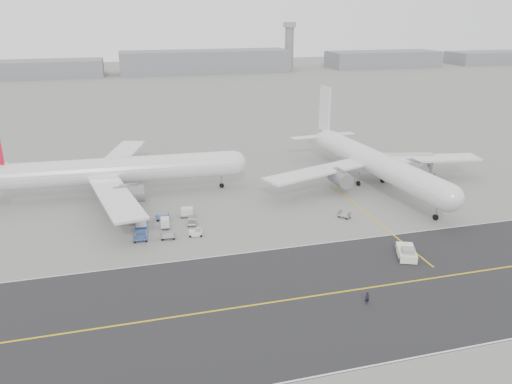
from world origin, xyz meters
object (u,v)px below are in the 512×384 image
object	(u,v)px
airliner_a	(117,170)
pushback_tug	(407,252)
airliner_b	(373,162)
ground_crew_a	(367,298)
control_tower	(289,45)
jet_bridge	(406,160)

from	to	relation	value
airliner_a	pushback_tug	xyz separation A→B (m)	(45.89, -43.18, -4.89)
airliner_a	airliner_b	distance (m)	58.18
airliner_a	ground_crew_a	size ratio (longest dim) A/B	30.85
ground_crew_a	control_tower	bearing A→B (deg)	71.37
airliner_b	ground_crew_a	size ratio (longest dim) A/B	30.14
control_tower	pushback_tug	size ratio (longest dim) A/B	4.18
pushback_tug	airliner_b	bearing A→B (deg)	94.05
airliner_a	jet_bridge	xyz separation A→B (m)	(69.16, -3.45, -1.89)
control_tower	ground_crew_a	bearing A→B (deg)	-106.55
ground_crew_a	airliner_a	bearing A→B (deg)	119.27
pushback_tug	jet_bridge	bearing A→B (deg)	82.19
control_tower	pushback_tug	distance (m)	285.48
airliner_a	jet_bridge	world-z (taller)	airliner_a
control_tower	airliner_a	world-z (taller)	control_tower
pushback_tug	ground_crew_a	size ratio (longest dim) A/B	3.96
pushback_tug	jet_bridge	world-z (taller)	jet_bridge
control_tower	ground_crew_a	distance (m)	299.60
airliner_a	pushback_tug	world-z (taller)	airliner_a
pushback_tug	ground_crew_a	world-z (taller)	pushback_tug
control_tower	ground_crew_a	world-z (taller)	control_tower
airliner_b	jet_bridge	bearing A→B (deg)	16.79
jet_bridge	airliner_a	bearing A→B (deg)	-170.13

